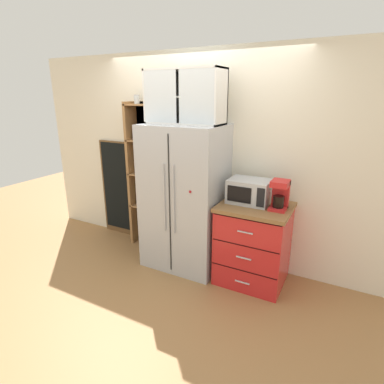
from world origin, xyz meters
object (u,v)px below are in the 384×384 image
(refrigerator, at_px, (185,198))
(mug_cream, at_px, (257,200))
(bottle_green, at_px, (255,196))
(chalkboard_menu, at_px, (119,189))
(microwave, at_px, (249,191))
(coffee_maker, at_px, (280,194))

(refrigerator, relative_size, mug_cream, 15.31)
(bottle_green, bearing_deg, chalkboard_menu, 171.16)
(bottle_green, distance_m, chalkboard_menu, 2.20)
(refrigerator, xyz_separation_m, mug_cream, (0.86, 0.06, 0.09))
(refrigerator, distance_m, chalkboard_menu, 1.34)
(refrigerator, xyz_separation_m, chalkboard_menu, (-1.29, 0.31, -0.15))
(microwave, relative_size, coffee_maker, 1.42)
(microwave, bearing_deg, mug_cream, -6.78)
(microwave, height_order, mug_cream, microwave)
(mug_cream, relative_size, bottle_green, 0.44)
(microwave, height_order, bottle_green, microwave)
(refrigerator, bearing_deg, microwave, 5.17)
(coffee_maker, height_order, bottle_green, coffee_maker)
(chalkboard_menu, bearing_deg, bottle_green, -8.84)
(refrigerator, height_order, coffee_maker, refrigerator)
(refrigerator, xyz_separation_m, bottle_green, (0.86, -0.02, 0.16))
(mug_cream, bearing_deg, microwave, 173.22)
(chalkboard_menu, bearing_deg, mug_cream, -6.72)
(coffee_maker, bearing_deg, microwave, 172.85)
(chalkboard_menu, bearing_deg, coffee_maker, -6.78)
(chalkboard_menu, bearing_deg, microwave, -6.72)
(bottle_green, xyz_separation_m, chalkboard_menu, (-2.16, 0.34, -0.31))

